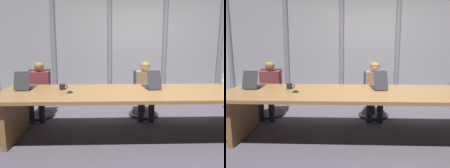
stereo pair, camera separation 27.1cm
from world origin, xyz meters
TOP-DOWN VIEW (x-y plane):
  - ground_plane at (0.00, 0.00)m, footprint 15.98×15.98m
  - conference_table at (0.00, 0.00)m, footprint 4.95×1.24m
  - curtain_backdrop at (-0.00, 2.11)m, footprint 7.99×0.17m
  - laptop_left_end at (-2.13, 0.25)m, footprint 0.24×0.44m
  - laptop_left_mid at (-0.03, 0.25)m, footprint 0.26×0.49m
  - office_chair_left_end at (-2.14, 1.11)m, footprint 0.60×0.60m
  - office_chair_left_mid at (-0.01, 1.10)m, footprint 0.60×0.60m
  - person_left_end at (-2.09, 0.95)m, footprint 0.40×0.56m
  - person_left_mid at (-0.02, 0.94)m, footprint 0.39×0.56m
  - water_bottle_primary at (1.32, 0.47)m, footprint 0.07×0.07m
  - coffee_mug_far at (-1.50, 0.17)m, footprint 0.14×0.09m
  - conference_mic_left_side at (-1.35, -0.07)m, footprint 0.11×0.11m

SIDE VIEW (x-z plane):
  - ground_plane at x=0.00m, z-range 0.00..0.00m
  - office_chair_left_mid at x=-0.01m, z-range -0.12..0.78m
  - office_chair_left_end at x=-2.14m, z-range -0.12..0.81m
  - conference_table at x=0.00m, z-range 0.25..0.99m
  - person_left_mid at x=-0.02m, z-range 0.07..1.18m
  - person_left_end at x=-2.09m, z-range 0.07..1.18m
  - conference_mic_left_side at x=-1.35m, z-range 0.74..0.78m
  - coffee_mug_far at x=-1.50m, z-range 0.74..0.83m
  - laptop_left_end at x=-2.13m, z-range 0.65..0.95m
  - laptop_left_mid at x=-0.03m, z-range 0.64..0.96m
  - water_bottle_primary at x=1.32m, z-range 0.73..0.94m
  - curtain_backdrop at x=0.00m, z-range 0.00..2.71m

